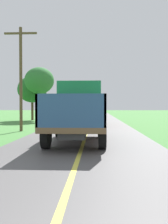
{
  "coord_description": "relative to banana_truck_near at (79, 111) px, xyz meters",
  "views": [
    {
      "loc": [
        0.54,
        -0.78,
        1.68
      ],
      "look_at": [
        -0.01,
        11.09,
        1.4
      ],
      "focal_mm": 41.01,
      "sensor_mm": 36.0,
      "label": 1
    }
  ],
  "objects": [
    {
      "name": "banana_truck_near",
      "position": [
        0.0,
        0.0,
        0.0
      ],
      "size": [
        2.38,
        5.82,
        2.8
      ],
      "color": "#2D2D30",
      "rests_on": "road_surface"
    },
    {
      "name": "utility_pole_roadside",
      "position": [
        -4.18,
        4.9,
        2.29
      ],
      "size": [
        2.18,
        0.2,
        6.88
      ],
      "color": "brown",
      "rests_on": "ground"
    },
    {
      "name": "roadside_tree_near_left",
      "position": [
        -5.46,
        16.14,
        3.0
      ],
      "size": [
        3.25,
        3.25,
        5.95
      ],
      "color": "#4C3823",
      "rests_on": "ground"
    },
    {
      "name": "banana_truck_far",
      "position": [
        0.05,
        10.33,
        0.0
      ],
      "size": [
        2.38,
        5.81,
        2.8
      ],
      "color": "#2D2D30",
      "rests_on": "road_surface"
    },
    {
      "name": "roadside_tree_mid_right",
      "position": [
        -6.7,
        17.94,
        2.16
      ],
      "size": [
        3.43,
        3.43,
        5.18
      ],
      "color": "#4C3823",
      "rests_on": "ground"
    }
  ]
}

